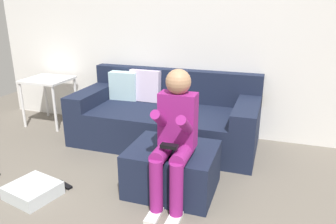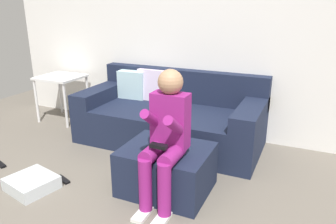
# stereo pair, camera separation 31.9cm
# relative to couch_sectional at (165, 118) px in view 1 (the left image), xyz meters

# --- Properties ---
(wall_back) EXTENTS (5.85, 0.10, 2.48)m
(wall_back) POSITION_rel_couch_sectional_xyz_m (0.27, 0.49, 0.94)
(wall_back) COLOR white
(wall_back) RESTS_ON ground_plane
(couch_sectional) EXTENTS (2.20, 0.99, 0.85)m
(couch_sectional) POSITION_rel_couch_sectional_xyz_m (0.00, 0.00, 0.00)
(couch_sectional) COLOR #192138
(couch_sectional) RESTS_ON ground_plane
(ottoman) EXTENTS (0.78, 0.64, 0.42)m
(ottoman) POSITION_rel_couch_sectional_xyz_m (0.43, -1.04, -0.09)
(ottoman) COLOR #192138
(ottoman) RESTS_ON ground_plane
(person_seated) EXTENTS (0.31, 0.58, 1.16)m
(person_seated) POSITION_rel_couch_sectional_xyz_m (0.50, -1.22, 0.33)
(person_seated) COLOR #8C1E72
(person_seated) RESTS_ON ground_plane
(storage_bin) EXTENTS (0.48, 0.46, 0.12)m
(storage_bin) POSITION_rel_couch_sectional_xyz_m (-0.72, -1.55, -0.24)
(storage_bin) COLOR silver
(storage_bin) RESTS_ON ground_plane
(side_table) EXTENTS (0.59, 0.55, 0.66)m
(side_table) POSITION_rel_couch_sectional_xyz_m (-1.75, 0.08, 0.26)
(side_table) COLOR white
(side_table) RESTS_ON ground_plane
(remote_by_storage_bin) EXTENTS (0.19, 0.11, 0.02)m
(remote_by_storage_bin) POSITION_rel_couch_sectional_xyz_m (-0.56, -1.32, -0.29)
(remote_by_storage_bin) COLOR black
(remote_by_storage_bin) RESTS_ON ground_plane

